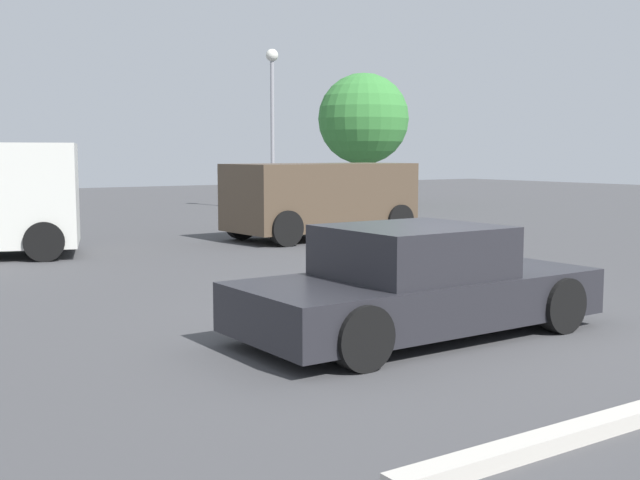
{
  "coord_description": "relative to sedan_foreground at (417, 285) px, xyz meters",
  "views": [
    {
      "loc": [
        -6.15,
        -6.9,
        2.04
      ],
      "look_at": [
        -0.33,
        1.8,
        0.9
      ],
      "focal_mm": 44.66,
      "sensor_mm": 36.0,
      "label": 1
    }
  ],
  "objects": [
    {
      "name": "sedan_foreground",
      "position": [
        0.0,
        0.0,
        0.0
      ],
      "size": [
        4.28,
        1.9,
        1.25
      ],
      "rotation": [
        0.0,
        0.0,
        0.01
      ],
      "color": "#232328",
      "rests_on": "ground_plane"
    },
    {
      "name": "light_post_near",
      "position": [
        8.77,
        18.14,
        3.38
      ],
      "size": [
        0.44,
        0.44,
        5.73
      ],
      "color": "gray",
      "rests_on": "ground_plane"
    },
    {
      "name": "ground_plane",
      "position": [
        0.36,
        0.2,
        -0.57
      ],
      "size": [
        80.0,
        80.0,
        0.0
      ],
      "primitive_type": "plane",
      "color": "#424244"
    },
    {
      "name": "suv_dark",
      "position": [
        4.88,
        9.21,
        0.42
      ],
      "size": [
        4.64,
        2.35,
        1.8
      ],
      "rotation": [
        0.0,
        0.0,
        0.05
      ],
      "color": "#4C3D2D",
      "rests_on": "ground_plane"
    },
    {
      "name": "tree_back_center",
      "position": [
        13.22,
        18.66,
        2.81
      ],
      "size": [
        3.58,
        3.58,
        5.19
      ],
      "color": "brown",
      "rests_on": "ground_plane"
    }
  ]
}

